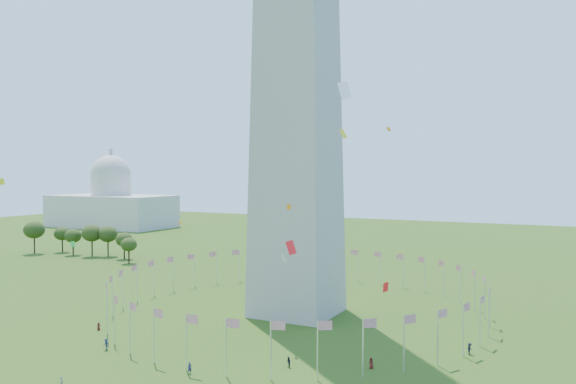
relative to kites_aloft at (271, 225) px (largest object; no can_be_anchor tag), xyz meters
name	(u,v)px	position (x,y,z in m)	size (l,w,h in m)	color
flag_ring	(297,293)	(-7.17, 25.31, -17.45)	(80.24, 80.24, 9.00)	silver
capitol_building	(111,187)	(-187.17, 155.31, 1.05)	(70.00, 35.00, 46.00)	beige
kites_aloft	(271,225)	(0.00, 0.00, 0.00)	(120.08, 78.81, 36.45)	white
tree_line_west	(81,242)	(-115.77, 66.22, -16.59)	(55.07, 15.09, 12.19)	#364D19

